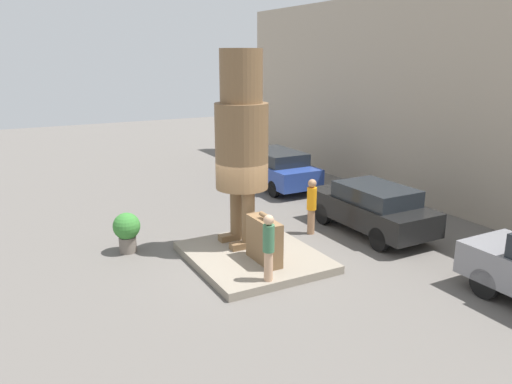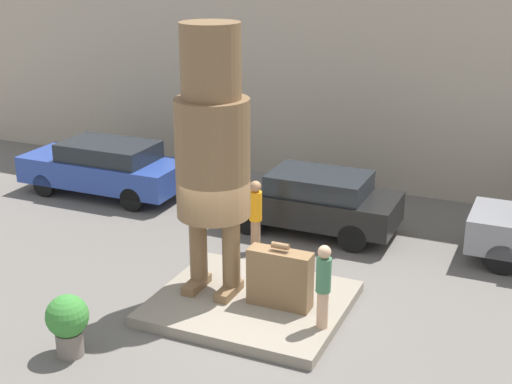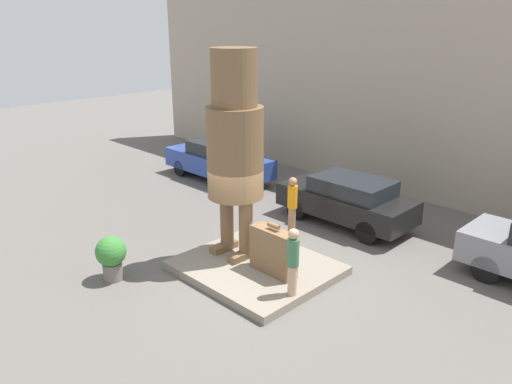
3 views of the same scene
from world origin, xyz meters
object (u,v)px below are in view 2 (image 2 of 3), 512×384
statue_figure (212,141)px  parked_car_blue (105,167)px  tourist (323,283)px  worker_hivis (256,213)px  giant_suitcase (280,278)px  parked_car_black (313,200)px  planter_pot (68,321)px

statue_figure → parked_car_blue: (-5.59, 4.29, -2.43)m
tourist → parked_car_blue: tourist is taller
parked_car_blue → worker_hivis: worker_hivis is taller
tourist → parked_car_blue: 9.36m
giant_suitcase → parked_car_blue: (-7.01, 4.40, 0.04)m
tourist → giant_suitcase: bearing=155.8°
parked_car_blue → parked_car_black: (6.19, -0.23, -0.00)m
parked_car_black → worker_hivis: bearing=64.3°
parked_car_black → parked_car_blue: bearing=-2.1°
statue_figure → giant_suitcase: bearing=-4.3°
statue_figure → tourist: size_ratio=3.28×
tourist → planter_pot: tourist is taller
giant_suitcase → tourist: 1.13m
parked_car_blue → worker_hivis: (5.40, -1.87, 0.12)m
statue_figure → planter_pot: bearing=-115.7°
tourist → parked_car_black: 4.97m
giant_suitcase → parked_car_blue: size_ratio=0.28×
parked_car_black → giant_suitcase: bearing=101.1°
statue_figure → parked_car_black: size_ratio=1.23×
statue_figure → planter_pot: 4.08m
statue_figure → parked_car_black: statue_figure is taller
tourist → parked_car_black: size_ratio=0.38×
tourist → planter_pot: bearing=-148.9°
parked_car_blue → worker_hivis: 5.71m
statue_figure → planter_pot: statue_figure is taller
giant_suitcase → parked_car_blue: 8.28m
parked_car_blue → parked_car_black: parked_car_blue is taller
planter_pot → statue_figure: bearing=64.3°
giant_suitcase → tourist: size_ratio=0.81×
worker_hivis → parked_car_black: bearing=64.3°
worker_hivis → parked_car_blue: bearing=160.9°
planter_pot → giant_suitcase: bearing=44.4°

